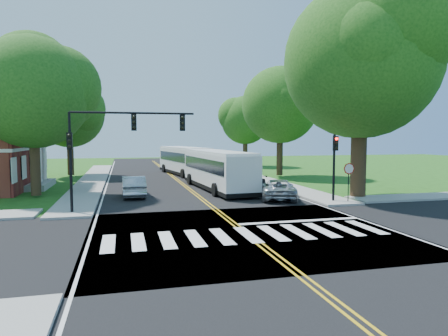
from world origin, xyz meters
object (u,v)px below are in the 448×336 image
object	(u,v)px
hatchback	(134,186)
suv	(278,189)
bus_follow	(184,160)
signal_nw	(113,137)
signal_ne	(335,158)
dark_sedan	(248,180)
bus_lead	(217,169)

from	to	relation	value
hatchback	suv	world-z (taller)	hatchback
bus_follow	hatchback	xyz separation A→B (m)	(-6.18, -16.18, -0.93)
signal_nw	signal_ne	bearing A→B (deg)	0.05
signal_ne	suv	bearing A→B (deg)	140.94
hatchback	dark_sedan	world-z (taller)	hatchback
signal_nw	hatchback	world-z (taller)	signal_nw
dark_sedan	bus_lead	bearing A→B (deg)	5.38
signal_nw	signal_ne	distance (m)	14.13
signal_ne	hatchback	distance (m)	14.32
signal_ne	hatchback	world-z (taller)	signal_ne
bus_follow	hatchback	size ratio (longest dim) A/B	2.74
bus_lead	hatchback	distance (m)	7.37
signal_ne	bus_lead	world-z (taller)	signal_ne
signal_ne	suv	xyz separation A→B (m)	(-2.97, 2.41, -2.26)
signal_nw	hatchback	xyz separation A→B (m)	(1.23, 6.01, -3.61)
bus_follow	dark_sedan	distance (m)	13.23
signal_ne	signal_nw	bearing A→B (deg)	-179.95
signal_ne	hatchback	xyz separation A→B (m)	(-12.82, 6.00, -2.19)
hatchback	bus_lead	bearing A→B (deg)	-161.00
signal_nw	dark_sedan	xyz separation A→B (m)	(11.13, 9.55, -3.79)
bus_lead	dark_sedan	distance (m)	3.39
dark_sedan	suv	bearing A→B (deg)	75.87
signal_ne	hatchback	size ratio (longest dim) A/B	0.96
hatchback	dark_sedan	bearing A→B (deg)	-161.21
signal_nw	hatchback	bearing A→B (deg)	78.40
hatchback	suv	distance (m)	10.49
signal_nw	suv	xyz separation A→B (m)	(11.09, 2.42, -3.67)
bus_lead	hatchback	xyz separation A→B (m)	(-6.87, -2.48, -0.94)
bus_lead	hatchback	bearing A→B (deg)	15.61
signal_nw	bus_lead	size ratio (longest dim) A/B	0.57
hatchback	suv	xyz separation A→B (m)	(9.85, -3.59, -0.06)
signal_nw	signal_ne	world-z (taller)	signal_nw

